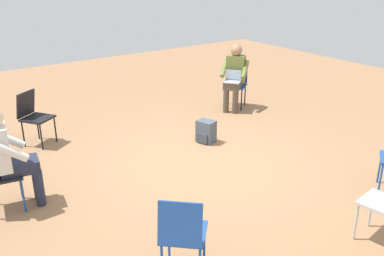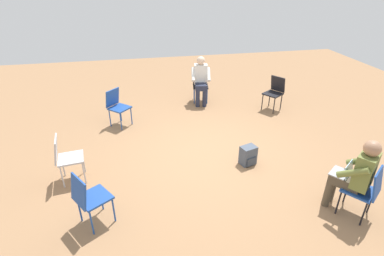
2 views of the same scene
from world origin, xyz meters
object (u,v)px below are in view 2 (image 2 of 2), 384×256
Objects in this scene: backpack_near_laptop_user at (248,156)px; person_with_laptop at (356,173)px; chair_northwest at (117,105)px; chair_west at (65,156)px; chair_north at (200,83)px; chair_northeast at (275,91)px; chair_southwest at (89,197)px; person_in_white at (201,78)px; chair_southeast at (365,189)px.

person_with_laptop is at bearing -55.22° from backpack_near_laptop_user.
chair_northwest is 2.13m from chair_west.
chair_northwest is 1.00× the size of chair_north.
chair_northeast is 1.00× the size of chair_southwest.
chair_northwest is 3.10m from chair_southwest.
person_with_laptop is 1.00× the size of person_in_white.
chair_southeast is at bearing 139.87° from chair_northeast.
chair_northeast is at bearing 45.76° from person_with_laptop.
chair_southeast is at bearing -55.08° from backpack_near_laptop_user.
person_with_laptop is (3.38, -3.53, 0.20)m from chair_northwest.
chair_southeast is 0.69× the size of person_with_laptop.
person_with_laptop is 4.60m from person_in_white.
chair_west is 4.45m from person_with_laptop.
chair_southeast is at bearing 86.90° from chair_northwest.
chair_southwest is at bearing 93.55° from chair_northeast.
chair_northeast is (1.71, -0.93, 0.00)m from chair_north.
chair_west reaches higher than backpack_near_laptop_user.
chair_north is 1.00× the size of chair_southeast.
chair_northeast is at bearing 55.75° from backpack_near_laptop_user.
chair_southwest is 0.69× the size of person_with_laptop.
chair_southwest is 4.68m from person_in_white.
chair_west is at bearing 55.67° from chair_north.
person_in_white reaches higher than chair_northeast.
chair_north is 1.00× the size of chair_northeast.
chair_southwest is at bearing 68.31° from person_in_white.
person_in_white reaches higher than chair_southeast.
chair_northwest is at bearing 32.64° from person_in_white.
chair_northwest and chair_northeast have the same top height.
chair_southwest and chair_southeast have the same top height.
chair_northwest is 2.36× the size of backpack_near_laptop_user.
person_in_white is (-0.03, -0.16, 0.20)m from chair_north.
chair_north is at bearing 159.57° from chair_northwest.
person_with_laptop is (-0.51, -3.67, 0.20)m from chair_northeast.
person_in_white is (2.93, 2.88, 0.20)m from chair_west.
chair_northeast is (3.88, 0.13, 0.00)m from chair_northwest.
chair_southeast is at bearing 60.16° from chair_west.
chair_northeast is at bearing 135.40° from chair_northwest.
person_with_laptop is at bearing 61.32° from chair_west.
chair_northwest is 1.00× the size of chair_southwest.
person_with_laptop is at bearing 115.36° from person_in_white.
chair_north is 4.91m from chair_southeast.
chair_west is 2.36× the size of backpack_near_laptop_user.
chair_northeast and chair_west have the same top height.
chair_northwest is at bearing 150.20° from chair_west.
chair_northwest is at bearing 57.95° from chair_northeast.
chair_northwest is at bearing 97.35° from person_with_laptop.
chair_southwest is 2.36× the size of backpack_near_laptop_user.
chair_west is at bearing 123.16° from person_with_laptop.
backpack_near_laptop_user is (3.16, -0.11, -0.34)m from chair_west.
chair_west is 0.69× the size of person_in_white.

